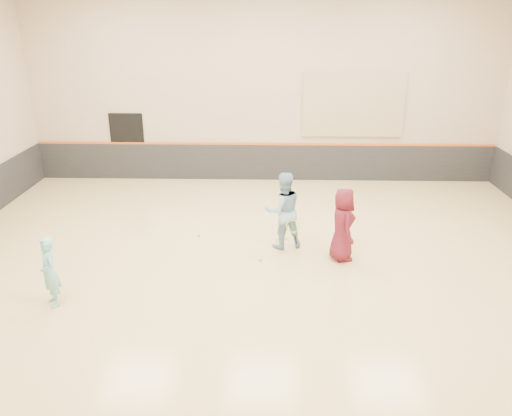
{
  "coord_description": "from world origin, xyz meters",
  "views": [
    {
      "loc": [
        0.16,
        -9.95,
        5.2
      ],
      "look_at": [
        -0.12,
        0.4,
        1.15
      ],
      "focal_mm": 35.0,
      "sensor_mm": 36.0,
      "label": 1
    }
  ],
  "objects_px": {
    "young_man": "(343,224)",
    "spare_racket": "(283,238)",
    "instructor": "(283,210)",
    "girl": "(49,272)"
  },
  "relations": [
    {
      "from": "young_man",
      "to": "instructor",
      "type": "bearing_deg",
      "value": 54.71
    },
    {
      "from": "young_man",
      "to": "girl",
      "type": "bearing_deg",
      "value": 99.06
    },
    {
      "from": "girl",
      "to": "spare_racket",
      "type": "relative_size",
      "value": 1.84
    },
    {
      "from": "instructor",
      "to": "young_man",
      "type": "xyz_separation_m",
      "value": [
        1.3,
        -0.59,
        -0.08
      ]
    },
    {
      "from": "young_man",
      "to": "spare_racket",
      "type": "xyz_separation_m",
      "value": [
        -1.28,
        0.86,
        -0.75
      ]
    },
    {
      "from": "young_man",
      "to": "spare_racket",
      "type": "height_order",
      "value": "young_man"
    },
    {
      "from": "instructor",
      "to": "spare_racket",
      "type": "xyz_separation_m",
      "value": [
        0.02,
        0.27,
        -0.83
      ]
    },
    {
      "from": "girl",
      "to": "spare_racket",
      "type": "height_order",
      "value": "girl"
    },
    {
      "from": "instructor",
      "to": "young_man",
      "type": "relative_size",
      "value": 1.1
    },
    {
      "from": "spare_racket",
      "to": "instructor",
      "type": "bearing_deg",
      "value": -93.79
    }
  ]
}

